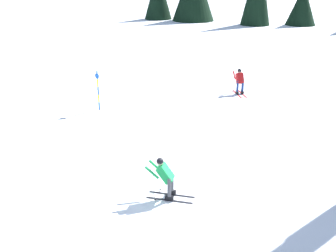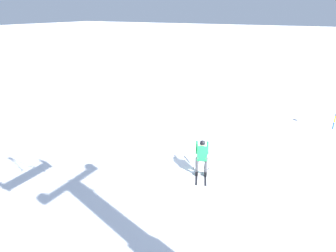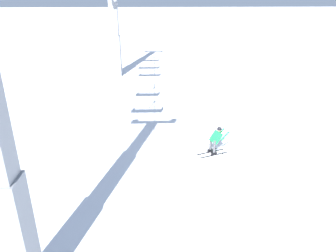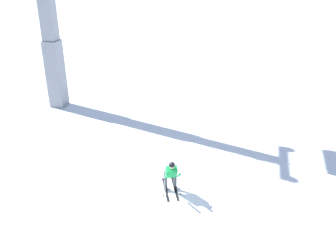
{
  "view_description": "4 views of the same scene",
  "coord_description": "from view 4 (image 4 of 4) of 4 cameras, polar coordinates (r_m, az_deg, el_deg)",
  "views": [
    {
      "loc": [
        9.82,
        6.68,
        7.16
      ],
      "look_at": [
        1.49,
        0.8,
        3.0
      ],
      "focal_mm": 41.55,
      "sensor_mm": 36.0,
      "label": 1
    },
    {
      "loc": [
        -2.85,
        9.7,
        6.43
      ],
      "look_at": [
        1.51,
        1.62,
        2.56
      ],
      "focal_mm": 29.46,
      "sensor_mm": 36.0,
      "label": 2
    },
    {
      "loc": [
        -14.11,
        3.18,
        7.97
      ],
      "look_at": [
        1.11,
        2.57,
        1.39
      ],
      "focal_mm": 34.63,
      "sensor_mm": 36.0,
      "label": 3
    },
    {
      "loc": [
        3.37,
        -11.85,
        8.93
      ],
      "look_at": [
        0.03,
        2.5,
        1.61
      ],
      "focal_mm": 41.69,
      "sensor_mm": 36.0,
      "label": 4
    }
  ],
  "objects": [
    {
      "name": "ground_plane",
      "position": [
        15.21,
        -2.27,
        -9.54
      ],
      "size": [
        260.0,
        260.0,
        0.0
      ],
      "primitive_type": "plane",
      "color": "white"
    },
    {
      "name": "skier_carving_main",
      "position": [
        14.7,
        0.46,
        -7.0
      ],
      "size": [
        1.14,
        1.74,
        1.59
      ],
      "color": "black",
      "rests_on": "ground_plane"
    },
    {
      "name": "lift_tower_near",
      "position": [
        21.98,
        -17.1,
        14.78
      ],
      "size": [
        0.83,
        2.93,
        11.85
      ],
      "color": "gray",
      "rests_on": "ground_plane"
    }
  ]
}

